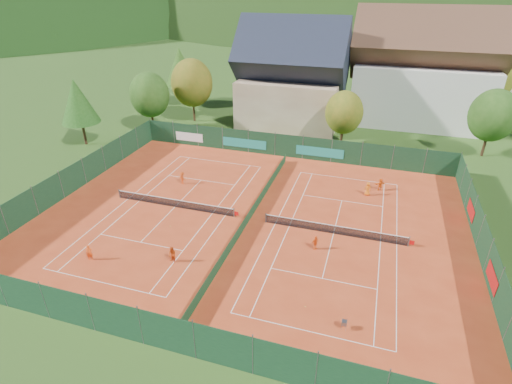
% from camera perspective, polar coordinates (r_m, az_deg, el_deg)
% --- Properties ---
extents(ground, '(600.00, 600.00, 0.00)m').
position_cam_1_polar(ground, '(38.38, -0.90, -4.01)').
color(ground, '#274917').
rests_on(ground, ground).
extents(clay_pad, '(40.00, 32.00, 0.01)m').
position_cam_1_polar(clay_pad, '(38.36, -0.90, -3.98)').
color(clay_pad, '#B63A1A').
rests_on(clay_pad, ground).
extents(court_markings_left, '(11.03, 23.83, 0.00)m').
position_cam_1_polar(court_markings_left, '(41.23, -11.52, -2.11)').
color(court_markings_left, white).
rests_on(court_markings_left, ground).
extents(court_markings_right, '(11.03, 23.83, 0.00)m').
position_cam_1_polar(court_markings_right, '(37.03, 11.01, -5.87)').
color(court_markings_right, white).
rests_on(court_markings_right, ground).
extents(tennis_net_left, '(13.30, 0.10, 1.02)m').
position_cam_1_polar(tennis_net_left, '(40.92, -11.40, -1.55)').
color(tennis_net_left, '#59595B').
rests_on(tennis_net_left, ground).
extents(tennis_net_right, '(13.30, 0.10, 1.02)m').
position_cam_1_polar(tennis_net_right, '(36.75, 11.32, -5.27)').
color(tennis_net_right, '#59595B').
rests_on(tennis_net_right, ground).
extents(court_divider, '(0.03, 28.80, 1.00)m').
position_cam_1_polar(court_divider, '(38.10, -0.90, -3.35)').
color(court_divider, '#163D21').
rests_on(court_divider, ground).
extents(fence_north, '(40.00, 0.10, 3.00)m').
position_cam_1_polar(fence_north, '(51.62, 4.20, 6.58)').
color(fence_north, '#12331C').
rests_on(fence_north, ground).
extents(fence_south, '(40.00, 0.04, 3.00)m').
position_cam_1_polar(fence_south, '(26.15, -12.60, -19.12)').
color(fence_south, '#143720').
rests_on(fence_south, ground).
extents(fence_west, '(0.04, 32.00, 3.00)m').
position_cam_1_polar(fence_west, '(47.16, -24.68, 1.81)').
color(fence_west, '#163D23').
rests_on(fence_west, ground).
extents(fence_east, '(0.09, 32.00, 3.00)m').
position_cam_1_polar(fence_east, '(37.49, 29.77, -6.38)').
color(fence_east, '#13341C').
rests_on(fence_east, ground).
extents(chalet, '(16.20, 12.00, 16.00)m').
position_cam_1_polar(chalet, '(63.74, 5.16, 15.60)').
color(chalet, beige).
rests_on(chalet, ground).
extents(hotel_block_a, '(21.60, 11.00, 17.25)m').
position_cam_1_polar(hotel_block_a, '(68.29, 22.71, 15.13)').
color(hotel_block_a, silver).
rests_on(hotel_block_a, ground).
extents(hotel_block_b, '(17.28, 10.00, 15.50)m').
position_cam_1_polar(hotel_block_b, '(78.57, 32.69, 13.83)').
color(hotel_block_b, silver).
rests_on(hotel_block_b, ground).
extents(tree_west_front, '(5.72, 5.72, 8.69)m').
position_cam_1_polar(tree_west_front, '(62.04, -14.97, 13.26)').
color(tree_west_front, '#473119').
rests_on(tree_west_front, ground).
extents(tree_west_mid, '(6.44, 6.44, 9.78)m').
position_cam_1_polar(tree_west_mid, '(65.05, -9.15, 15.12)').
color(tree_west_mid, '#473019').
rests_on(tree_west_mid, ground).
extents(tree_west_back, '(5.60, 5.60, 10.00)m').
position_cam_1_polar(tree_west_back, '(74.57, -10.77, 17.17)').
color(tree_west_back, '#4E311B').
rests_on(tree_west_back, ground).
extents(tree_center, '(5.01, 5.01, 7.60)m').
position_cam_1_polar(tree_center, '(55.25, 12.47, 11.03)').
color(tree_center, '#4D2E1B').
rests_on(tree_center, ground).
extents(tree_east_front, '(5.72, 5.72, 8.69)m').
position_cam_1_polar(tree_east_front, '(58.45, 30.75, 9.37)').
color(tree_east_front, '#412917').
rests_on(tree_east_front, ground).
extents(tree_west_side, '(5.04, 5.04, 9.00)m').
position_cam_1_polar(tree_west_side, '(59.19, -24.16, 11.76)').
color(tree_west_side, '#4D2D1B').
rests_on(tree_west_side, ground).
extents(tree_east_back, '(7.15, 7.15, 10.86)m').
position_cam_1_polar(tree_east_back, '(73.79, 30.33, 13.84)').
color(tree_east_back, '#473019').
rests_on(tree_east_back, ground).
extents(mountain_backdrop, '(820.00, 530.00, 242.00)m').
position_cam_1_polar(mountain_backdrop, '(271.63, 21.45, 13.58)').
color(mountain_backdrop, black).
rests_on(mountain_backdrop, ground).
extents(ball_hopper, '(0.34, 0.34, 0.80)m').
position_cam_1_polar(ball_hopper, '(28.08, 12.50, -17.77)').
color(ball_hopper, slate).
rests_on(ball_hopper, ground).
extents(loose_ball_0, '(0.07, 0.07, 0.07)m').
position_cam_1_polar(loose_ball_0, '(38.21, -12.17, -4.79)').
color(loose_ball_0, '#CCD833').
rests_on(loose_ball_0, ground).
extents(loose_ball_1, '(0.07, 0.07, 0.07)m').
position_cam_1_polar(loose_ball_1, '(29.45, 7.05, -15.94)').
color(loose_ball_1, '#CCD833').
rests_on(loose_ball_1, ground).
extents(loose_ball_2, '(0.07, 0.07, 0.07)m').
position_cam_1_polar(loose_ball_2, '(39.75, 6.32, -2.87)').
color(loose_ball_2, '#CCD833').
rests_on(loose_ball_2, ground).
extents(loose_ball_3, '(0.07, 0.07, 0.07)m').
position_cam_1_polar(loose_ball_3, '(44.14, -4.44, 0.59)').
color(loose_ball_3, '#CCD833').
rests_on(loose_ball_3, ground).
extents(player_left_near, '(0.61, 0.53, 1.42)m').
position_cam_1_polar(player_left_near, '(35.59, -22.71, -8.00)').
color(player_left_near, '#F35115').
rests_on(player_left_near, ground).
extents(player_left_mid, '(0.85, 0.75, 1.46)m').
position_cam_1_polar(player_left_mid, '(33.31, -11.87, -8.78)').
color(player_left_mid, '#CF4412').
rests_on(player_left_mid, ground).
extents(player_left_far, '(1.05, 0.83, 1.42)m').
position_cam_1_polar(player_left_far, '(45.46, -10.47, 1.99)').
color(player_left_far, '#CD4312').
rests_on(player_left_far, ground).
extents(player_right_near, '(0.75, 0.80, 1.32)m').
position_cam_1_polar(player_right_near, '(34.47, 8.47, -7.17)').
color(player_right_near, '#EC5415').
rests_on(player_right_near, ground).
extents(player_right_far_a, '(0.83, 0.64, 1.51)m').
position_cam_1_polar(player_right_far_a, '(43.89, 15.67, 0.43)').
color(player_right_far_a, orange).
rests_on(player_right_far_a, ground).
extents(player_right_far_b, '(1.32, 0.93, 1.37)m').
position_cam_1_polar(player_right_far_b, '(45.39, 17.33, 1.04)').
color(player_right_far_b, orange).
rests_on(player_right_far_b, ground).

